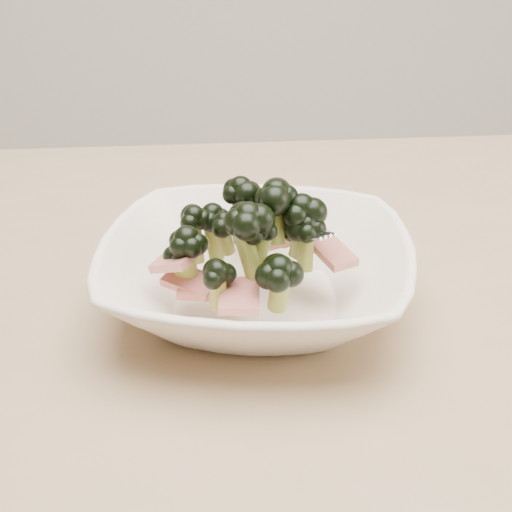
% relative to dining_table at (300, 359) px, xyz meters
% --- Properties ---
extents(dining_table, '(1.20, 0.80, 0.75)m').
position_rel_dining_table_xyz_m(dining_table, '(0.00, 0.00, 0.00)').
color(dining_table, tan).
rests_on(dining_table, ground).
extents(broccoli_dish, '(0.31, 0.31, 0.12)m').
position_rel_dining_table_xyz_m(broccoli_dish, '(-0.05, -0.06, 0.14)').
color(broccoli_dish, silver).
rests_on(broccoli_dish, dining_table).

